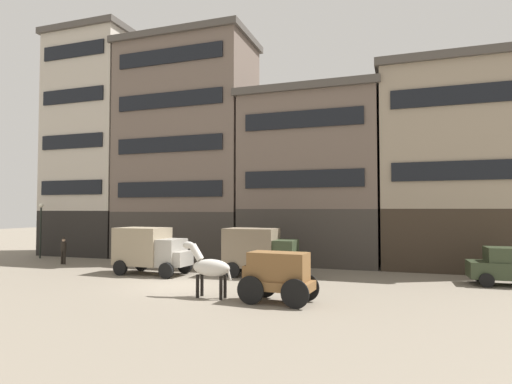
{
  "coord_description": "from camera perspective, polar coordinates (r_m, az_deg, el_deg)",
  "views": [
    {
      "loc": [
        10.1,
        -18.09,
        3.68
      ],
      "look_at": [
        3.22,
        2.14,
        4.55
      ],
      "focal_mm": 29.53,
      "sensor_mm": 36.0,
      "label": 1
    }
  ],
  "objects": [
    {
      "name": "cargo_wagon",
      "position": [
        16.88,
        2.91,
        -10.96
      ],
      "size": [
        3.01,
        1.72,
        1.98
      ],
      "color": "brown",
      "rests_on": "ground_plane"
    },
    {
      "name": "fire_hydrant_curbside",
      "position": [
        29.52,
        -15.87,
        -8.57
      ],
      "size": [
        0.24,
        0.24,
        0.83
      ],
      "color": "maroon",
      "rests_on": "ground_plane"
    },
    {
      "name": "delivery_truck_far",
      "position": [
        24.76,
        -14.07,
        -7.49
      ],
      "size": [
        4.43,
        2.3,
        2.62
      ],
      "color": "gray",
      "rests_on": "ground_plane"
    },
    {
      "name": "building_far_right",
      "position": [
        29.09,
        24.69,
        3.33
      ],
      "size": [
        8.64,
        6.0,
        12.8
      ],
      "color": "#33281E",
      "rests_on": "ground_plane"
    },
    {
      "name": "building_center_right",
      "position": [
        29.45,
        7.48,
        2.08
      ],
      "size": [
        9.6,
        6.0,
        11.79
      ],
      "color": "#38332D",
      "rests_on": "ground_plane"
    },
    {
      "name": "pedestrian_officer",
      "position": [
        31.14,
        -24.63,
        -7.09
      ],
      "size": [
        0.49,
        0.49,
        1.79
      ],
      "color": "black",
      "rests_on": "ground_plane"
    },
    {
      "name": "draft_horse",
      "position": [
        17.89,
        -6.36,
        -10.06
      ],
      "size": [
        2.35,
        0.73,
        2.3
      ],
      "color": "beige",
      "rests_on": "ground_plane"
    },
    {
      "name": "streetlamp_curbside",
      "position": [
        35.55,
        -27.14,
        -3.7
      ],
      "size": [
        0.32,
        0.32,
        4.12
      ],
      "color": "black",
      "rests_on": "ground_plane"
    },
    {
      "name": "ground_plane",
      "position": [
        21.04,
        -10.48,
        -12.37
      ],
      "size": [
        120.0,
        120.0,
        0.0
      ],
      "primitive_type": "plane",
      "color": "slate"
    },
    {
      "name": "delivery_truck_near",
      "position": [
        23.24,
        0.74,
        -7.91
      ],
      "size": [
        4.37,
        2.16,
        2.62
      ],
      "color": "#2D3823",
      "rests_on": "ground_plane"
    },
    {
      "name": "sedan_dark",
      "position": [
        23.91,
        31.11,
        -8.65
      ],
      "size": [
        3.74,
        1.94,
        1.83
      ],
      "color": "#2D3823",
      "rests_on": "ground_plane"
    },
    {
      "name": "building_center_left",
      "position": [
        32.99,
        -9.31,
        5.92
      ],
      "size": [
        10.4,
        6.0,
        16.72
      ],
      "color": "#38332D",
      "rests_on": "ground_plane"
    },
    {
      "name": "building_far_left",
      "position": [
        37.83,
        -20.8,
        6.24
      ],
      "size": [
        7.29,
        6.0,
        18.34
      ],
      "color": "black",
      "rests_on": "ground_plane"
    }
  ]
}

